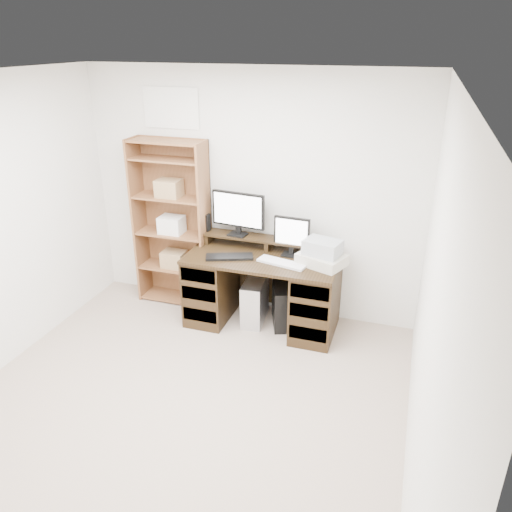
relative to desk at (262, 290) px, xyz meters
The scene contains 14 objects.
room 1.87m from the desk, 98.61° to the right, with size 3.54×4.04×2.54m.
desk is the anchor object (origin of this frame).
riser_shelf 0.50m from the desk, 90.00° to the left, with size 1.40×0.22×0.12m.
monitor_wide 0.83m from the desk, 147.37° to the left, with size 0.56×0.16×0.45m.
monitor_small 0.64m from the desk, 28.63° to the left, with size 0.36×0.14×0.39m.
speaker 0.92m from the desk, 162.52° to the left, with size 0.07×0.07×0.18m, color black.
keyboard_black 0.50m from the desk, 157.93° to the right, with size 0.46×0.15×0.03m, color black.
keyboard_white 0.44m from the desk, 23.95° to the right, with size 0.48×0.14×0.02m, color silver.
mouse 0.67m from the desk, 11.01° to the right, with size 0.09×0.06×0.03m, color white.
printer 0.72m from the desk, ahead, with size 0.42×0.31×0.10m, color #BBB5A3.
basket 0.79m from the desk, ahead, with size 0.33×0.24×0.14m, color #A2A8AD.
tower_silver 0.19m from the desk, 159.55° to the left, with size 0.20×0.46×0.46m, color silver.
tower_black 0.27m from the desk, 16.29° to the left, with size 0.33×0.48×0.44m.
bookshelf 1.22m from the desk, 168.78° to the left, with size 0.80×0.30×1.80m.
Camera 1 is at (1.57, -2.63, 2.73)m, focal length 35.00 mm.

